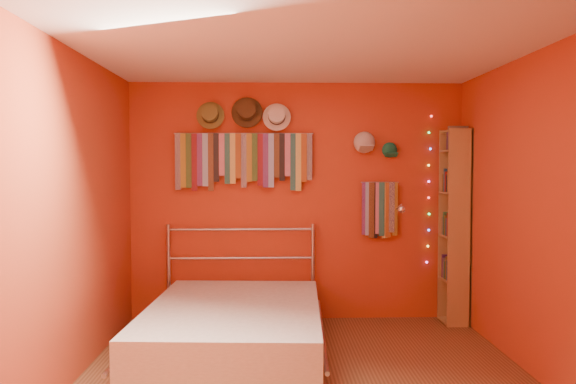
{
  "coord_description": "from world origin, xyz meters",
  "views": [
    {
      "loc": [
        -0.26,
        -4.17,
        1.62
      ],
      "look_at": [
        -0.12,
        0.9,
        1.39
      ],
      "focal_mm": 35.0,
      "sensor_mm": 36.0,
      "label": 1
    }
  ],
  "objects": [
    {
      "name": "reading_lamp",
      "position": [
        1.05,
        1.5,
        1.19
      ],
      "size": [
        0.07,
        0.32,
        0.09
      ],
      "color": "#A9A9AE",
      "rests_on": "back_wall"
    },
    {
      "name": "tie_rack",
      "position": [
        -0.57,
        1.69,
        1.71
      ],
      "size": [
        1.45,
        0.03,
        0.61
      ],
      "color": "#A9A9AE",
      "rests_on": "back_wall"
    },
    {
      "name": "bookshelf",
      "position": [
        1.66,
        1.53,
        1.02
      ],
      "size": [
        0.25,
        0.34,
        2.0
      ],
      "color": "#AD8A4E",
      "rests_on": "ground"
    },
    {
      "name": "ground",
      "position": [
        0.0,
        0.0,
        0.0
      ],
      "size": [
        3.5,
        3.5,
        0.0
      ],
      "primitive_type": "plane",
      "color": "brown",
      "rests_on": "ground"
    },
    {
      "name": "fedora_olive",
      "position": [
        -0.9,
        1.65,
        2.16
      ],
      "size": [
        0.29,
        0.16,
        0.29
      ],
      "rotation": [
        1.36,
        0.0,
        0.0
      ],
      "color": "olive",
      "rests_on": "back_wall"
    },
    {
      "name": "fairy_lights",
      "position": [
        1.4,
        1.71,
        1.38
      ],
      "size": [
        0.06,
        0.02,
        1.57
      ],
      "color": "#FF3333",
      "rests_on": "back_wall"
    },
    {
      "name": "ceiling",
      "position": [
        0.0,
        0.0,
        2.5
      ],
      "size": [
        3.5,
        3.5,
        0.02
      ],
      "primitive_type": "cube",
      "color": "white",
      "rests_on": "back_wall"
    },
    {
      "name": "fedora_white",
      "position": [
        -0.21,
        1.65,
        2.14
      ],
      "size": [
        0.29,
        0.16,
        0.29
      ],
      "rotation": [
        1.36,
        0.0,
        0.0
      ],
      "color": "silver",
      "rests_on": "back_wall"
    },
    {
      "name": "fedora_brown",
      "position": [
        -0.52,
        1.65,
        2.19
      ],
      "size": [
        0.32,
        0.18,
        0.32
      ],
      "rotation": [
        1.36,
        0.0,
        0.0
      ],
      "color": "#402C17",
      "rests_on": "back_wall"
    },
    {
      "name": "cap_green",
      "position": [
        0.97,
        1.7,
        1.79
      ],
      "size": [
        0.17,
        0.21,
        0.17
      ],
      "color": "#197253",
      "rests_on": "back_wall"
    },
    {
      "name": "left_wall",
      "position": [
        -1.75,
        0.0,
        1.25
      ],
      "size": [
        0.02,
        3.5,
        2.5
      ],
      "primitive_type": "cube",
      "color": "#A6411A",
      "rests_on": "ground"
    },
    {
      "name": "back_wall",
      "position": [
        0.0,
        1.75,
        1.25
      ],
      "size": [
        3.5,
        0.02,
        2.5
      ],
      "primitive_type": "cube",
      "color": "#A6411A",
      "rests_on": "ground"
    },
    {
      "name": "cap_white",
      "position": [
        0.71,
        1.7,
        1.87
      ],
      "size": [
        0.2,
        0.25,
        0.2
      ],
      "color": "beige",
      "rests_on": "back_wall"
    },
    {
      "name": "right_wall",
      "position": [
        1.75,
        0.0,
        1.25
      ],
      "size": [
        0.02,
        3.5,
        2.5
      ],
      "primitive_type": "cube",
      "color": "#A6411A",
      "rests_on": "ground"
    },
    {
      "name": "bed",
      "position": [
        -0.59,
        0.58,
        0.24
      ],
      "size": [
        1.64,
        2.15,
        1.02
      ],
      "rotation": [
        0.0,
        0.0,
        -0.05
      ],
      "color": "#A9A9AE",
      "rests_on": "ground"
    },
    {
      "name": "small_tie_rack",
      "position": [
        0.87,
        1.69,
        1.18
      ],
      "size": [
        0.4,
        0.03,
        0.6
      ],
      "color": "#A9A9AE",
      "rests_on": "back_wall"
    }
  ]
}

